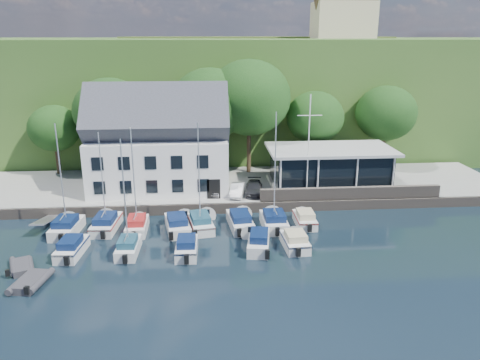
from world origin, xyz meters
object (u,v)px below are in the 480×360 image
(car_dgrey, at_px, (254,188))
(boat_r1_2, at_px, (134,184))
(harbor_building, at_px, (159,148))
(boat_r1_3, at_px, (177,223))
(boat_r1_0, at_px, (62,183))
(boat_r2_3, at_px, (259,239))
(dinghy_0, at_px, (22,266))
(dinghy_1, at_px, (31,280))
(flagpole, at_px, (308,146))
(boat_r2_1, at_px, (125,204))
(boat_r1_6, at_px, (275,177))
(boat_r1_7, at_px, (305,218))
(boat_r2_2, at_px, (187,245))
(boat_r1_5, at_px, (240,219))
(boat_r1_1, at_px, (102,182))
(boat_r1_4, at_px, (199,181))
(car_blue, at_px, (286,186))
(car_silver, at_px, (217,189))
(boat_r2_0, at_px, (72,246))
(club_pavilion, at_px, (329,167))
(boat_r2_4, at_px, (295,240))
(car_white, at_px, (237,190))

(car_dgrey, bearing_deg, boat_r1_2, -142.22)
(harbor_building, height_order, boat_r1_3, harbor_building)
(boat_r1_0, xyz_separation_m, boat_r2_3, (16.25, -4.25, -3.86))
(dinghy_0, bearing_deg, dinghy_1, -81.22)
(flagpole, distance_m, boat_r2_3, 12.68)
(flagpole, xyz_separation_m, boat_r2_1, (-16.35, -9.94, -1.90))
(boat_r1_6, distance_m, dinghy_1, 20.63)
(flagpole, relative_size, boat_r2_3, 1.63)
(boat_r1_3, distance_m, boat_r1_7, 11.46)
(boat_r1_6, height_order, boat_r2_2, boat_r1_6)
(boat_r1_6, relative_size, boat_r2_3, 1.51)
(boat_r2_2, relative_size, dinghy_1, 1.62)
(boat_r1_5, bearing_deg, flagpole, 30.94)
(boat_r1_5, relative_size, dinghy_0, 2.31)
(boat_r1_7, bearing_deg, boat_r1_1, 179.30)
(boat_r1_2, xyz_separation_m, boat_r1_4, (5.52, 0.27, 0.06))
(boat_r1_5, bearing_deg, boat_r2_2, -137.80)
(boat_r1_0, relative_size, boat_r1_6, 0.98)
(boat_r1_6, distance_m, boat_r1_7, 4.95)
(car_blue, relative_size, boat_r1_5, 0.53)
(car_blue, bearing_deg, car_dgrey, -173.76)
(car_silver, xyz_separation_m, boat_r1_6, (4.87, -6.79, 3.14))
(boat_r1_5, bearing_deg, car_dgrey, 67.10)
(boat_r1_6, bearing_deg, boat_r2_0, -166.76)
(car_dgrey, bearing_deg, car_blue, 10.08)
(boat_r1_1, bearing_deg, boat_r1_6, 1.81)
(boat_r1_7, bearing_deg, club_pavilion, 62.80)
(boat_r1_1, xyz_separation_m, dinghy_1, (-3.29, -9.49, -4.09))
(boat_r1_2, bearing_deg, dinghy_1, -124.84)
(boat_r1_1, xyz_separation_m, boat_r1_3, (6.29, -0.66, -3.74))
(boat_r2_0, height_order, boat_r2_2, boat_r2_2)
(boat_r1_7, bearing_deg, harbor_building, 146.82)
(dinghy_0, bearing_deg, harbor_building, 37.98)
(boat_r2_4, relative_size, dinghy_0, 1.75)
(boat_r2_1, height_order, dinghy_1, boat_r2_1)
(boat_r1_5, distance_m, boat_r1_6, 4.97)
(boat_r2_4, bearing_deg, boat_r1_0, 163.86)
(boat_r1_1, relative_size, dinghy_1, 2.74)
(harbor_building, relative_size, boat_r1_2, 1.66)
(car_white, bearing_deg, boat_r2_0, -132.66)
(car_dgrey, xyz_separation_m, boat_r2_4, (2.17, -10.89, -0.90))
(boat_r1_1, relative_size, dinghy_0, 3.07)
(car_dgrey, distance_m, boat_r1_2, 13.09)
(car_dgrey, distance_m, boat_r2_2, 13.17)
(car_silver, relative_size, boat_r1_6, 0.35)
(club_pavilion, relative_size, boat_r1_0, 1.43)
(car_white, xyz_separation_m, boat_r2_3, (0.99, -10.31, -0.83))
(car_blue, height_order, boat_r2_3, car_blue)
(flagpole, distance_m, boat_r1_0, 22.99)
(car_dgrey, bearing_deg, boat_r1_5, -99.95)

